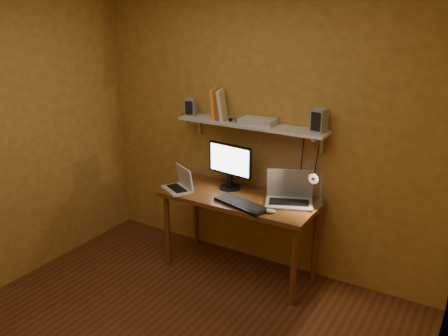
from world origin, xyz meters
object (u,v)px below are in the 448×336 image
Objects in this scene: mouse at (270,211)px; speaker_right at (319,121)px; desk_lamp at (317,184)px; shelf_camera at (232,119)px; desk at (240,205)px; monitor at (230,164)px; router at (258,121)px; netbook at (180,184)px; wall_shelf at (251,125)px; speaker_left at (191,107)px; laptop at (289,194)px; keyboard at (241,204)px.

mouse is 0.84m from speaker_right.
shelf_camera is (-0.82, 0.01, 0.44)m from desk_lamp.
desk_lamp reaches higher than desk.
router is at bearing 22.36° from monitor.
desk is 0.77m from shelf_camera.
netbook is (-0.55, -0.14, 0.14)m from desk.
monitor is 0.48m from router.
speaker_left is at bearing -179.04° from wall_shelf.
netbook is 0.94m from mouse.
mouse is 0.57× the size of speaker_left.
speaker_right is (1.17, 0.34, 0.66)m from netbook.
desk_lamp reaches higher than laptop.
speaker_right is 0.79m from shelf_camera.
desk is 1.03m from speaker_left.
desk is at bearing 138.95° from keyboard.
speaker_left reaches higher than desk_lamp.
wall_shelf is 0.84m from netbook.
desk_lamp is (0.27, 0.31, 0.19)m from mouse.
desk_lamp is (1.21, 0.26, 0.15)m from netbook.
speaker_left reaches higher than shelf_camera.
shelf_camera is at bearing 154.89° from laptop.
monitor is 0.93m from speaker_right.
speaker_right is 0.64× the size of router.
monitor is 2.39× the size of speaker_right.
mouse is (0.94, -0.04, -0.04)m from netbook.
netbook is at bearing -144.78° from shelf_camera.
wall_shelf reaches higher than desk.
mouse is at bearing -43.93° from wall_shelf.
keyboard is at bearing -72.83° from wall_shelf.
monitor is 0.99× the size of laptop.
laptop is at bearing 4.58° from monitor.
wall_shelf reaches higher than keyboard.
monitor is at bearing -21.79° from speaker_left.
wall_shelf reaches higher than laptop.
monitor is at bearing -164.20° from speaker_right.
netbook is at bearing -89.29° from speaker_left.
monitor is 1.25× the size of desk_lamp.
speaker_left reaches higher than mouse.
speaker_right is at bearing 12.51° from monitor.
desk_lamp is 3.89× the size of shelf_camera.
monitor is 1.35× the size of netbook.
netbook is at bearing -153.23° from speaker_right.
laptop is at bearing 57.06° from keyboard.
monitor is at bearing 149.60° from keyboard.
wall_shelf is at bearing -178.94° from router.
router is (-0.60, 0.07, 0.44)m from desk_lamp.
speaker_left is (-0.46, 0.05, 0.47)m from monitor.
router reaches higher than monitor.
laptop is 0.29m from mouse.
mouse is at bearing -21.56° from monitor.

